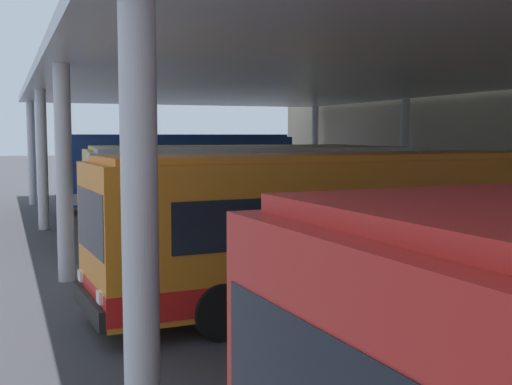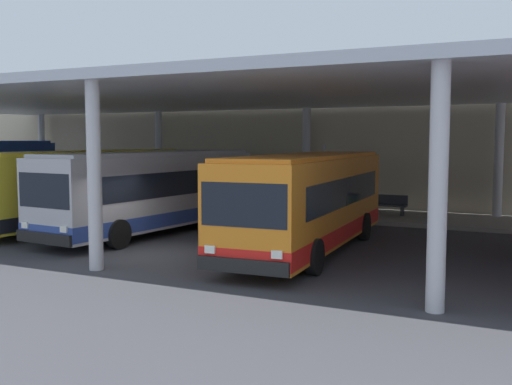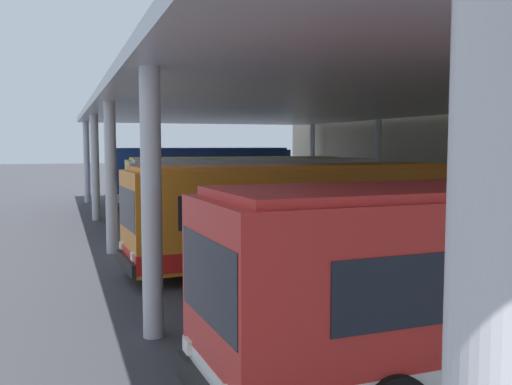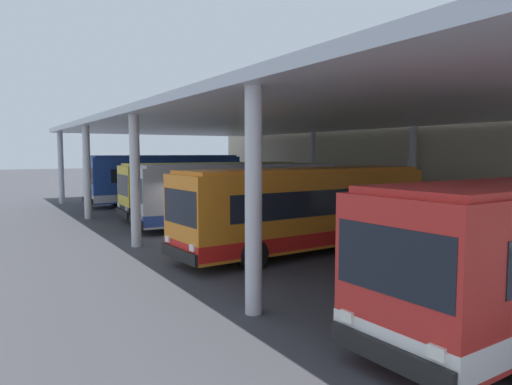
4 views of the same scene
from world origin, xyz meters
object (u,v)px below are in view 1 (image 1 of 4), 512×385
bus_nearest_bay (179,170)px  bus_second_bay (231,186)px  bus_middle_bay (261,196)px  bus_far_bay (342,226)px

bus_nearest_bay → bus_second_bay: bearing=-1.4°
bus_middle_bay → bus_far_bay: bearing=-7.4°
bus_nearest_bay → bus_far_bay: (18.95, -1.42, -0.19)m
bus_second_bay → bus_middle_bay: 3.80m
bus_second_bay → bus_far_bay: size_ratio=1.00×
bus_nearest_bay → bus_middle_bay: bearing=-2.5°
bus_second_bay → bus_far_bay: same height
bus_second_bay → bus_middle_bay: bearing=-5.0°
bus_middle_bay → bus_second_bay: bearing=175.0°
bus_nearest_bay → bus_middle_bay: bus_nearest_bay is taller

